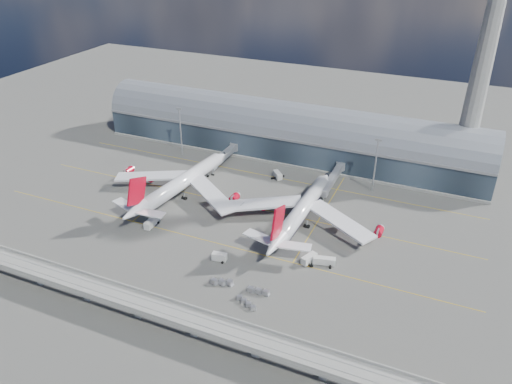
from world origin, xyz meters
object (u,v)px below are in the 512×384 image
at_px(floodlight_mast_left, 181,130).
at_px(airliner_right, 301,211).
at_px(service_truck_0, 152,223).
at_px(service_truck_4, 240,204).
at_px(service_truck_1, 219,257).
at_px(airliner_left, 180,184).
at_px(service_truck_3, 309,259).
at_px(cargo_train_0, 222,282).
at_px(floodlight_mast_right, 375,164).
at_px(service_truck_2, 324,261).
at_px(service_truck_5, 278,175).
at_px(cargo_train_1, 246,303).
at_px(cargo_train_2, 259,291).
at_px(control_tower, 481,72).

bearing_deg(floodlight_mast_left, airliner_right, -25.93).
relative_size(service_truck_0, service_truck_4, 1.71).
bearing_deg(service_truck_1, airliner_left, 39.08).
distance_m(airliner_left, service_truck_0, 26.73).
bearing_deg(airliner_right, service_truck_3, -63.58).
xyz_separation_m(service_truck_4, cargo_train_0, (16.25, -49.49, -0.32)).
distance_m(floodlight_mast_left, service_truck_3, 110.46).
xyz_separation_m(floodlight_mast_right, service_truck_2, (-4.41, -61.43, -12.09)).
bearing_deg(service_truck_1, service_truck_5, -4.07).
bearing_deg(service_truck_0, service_truck_3, -0.60).
bearing_deg(cargo_train_0, service_truck_3, -28.09).
bearing_deg(cargo_train_0, floodlight_mast_right, -4.27).
bearing_deg(service_truck_2, airliner_left, 59.81).
xyz_separation_m(airliner_left, cargo_train_1, (56.57, -53.33, -5.49)).
bearing_deg(service_truck_0, cargo_train_2, -22.74).
xyz_separation_m(airliner_left, cargo_train_0, (44.72, -47.43, -5.31)).
bearing_deg(airliner_left, service_truck_3, -12.50).
xyz_separation_m(service_truck_5, cargo_train_1, (22.90, -86.62, -0.84)).
bearing_deg(cargo_train_2, cargo_train_0, 98.23).
bearing_deg(airliner_left, service_truck_4, 10.97).
relative_size(floodlight_mast_right, service_truck_1, 4.62).
relative_size(service_truck_2, cargo_train_2, 1.08).
relative_size(control_tower, service_truck_0, 12.79).
height_order(control_tower, floodlight_mast_right, control_tower).
xyz_separation_m(service_truck_0, service_truck_2, (71.24, 3.42, -0.16)).
bearing_deg(airliner_right, airliner_left, -178.50).
xyz_separation_m(service_truck_0, cargo_train_1, (54.36, -27.08, -0.94)).
distance_m(control_tower, airliner_left, 138.70).
height_order(control_tower, service_truck_2, control_tower).
distance_m(service_truck_4, cargo_train_0, 52.09).
xyz_separation_m(control_tower, service_truck_1, (-75.06, -102.39, -50.09)).
bearing_deg(service_truck_5, cargo_train_0, -124.71).
bearing_deg(floodlight_mast_right, floodlight_mast_left, 180.00).
relative_size(service_truck_0, cargo_train_2, 1.02).
height_order(floodlight_mast_left, service_truck_4, floodlight_mast_left).
distance_m(airliner_left, cargo_train_2, 74.61).
bearing_deg(service_truck_3, airliner_right, 137.74).
relative_size(airliner_right, service_truck_1, 12.38).
xyz_separation_m(service_truck_3, cargo_train_2, (-10.17, -22.75, -0.68)).
bearing_deg(service_truck_3, floodlight_mast_right, 103.72).
bearing_deg(floodlight_mast_left, service_truck_5, -5.44).
bearing_deg(floodlight_mast_right, service_truck_1, -118.30).
xyz_separation_m(service_truck_3, service_truck_5, (-34.46, 57.21, 0.01)).
height_order(airliner_left, service_truck_0, airliner_left).
height_order(service_truck_2, service_truck_3, service_truck_3).
bearing_deg(service_truck_0, floodlight_mast_right, 37.98).
height_order(control_tower, cargo_train_2, control_tower).
bearing_deg(cargo_train_0, airliner_right, 2.60).
height_order(floodlight_mast_right, service_truck_0, floodlight_mast_right).
bearing_deg(airliner_left, cargo_train_2, -32.00).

